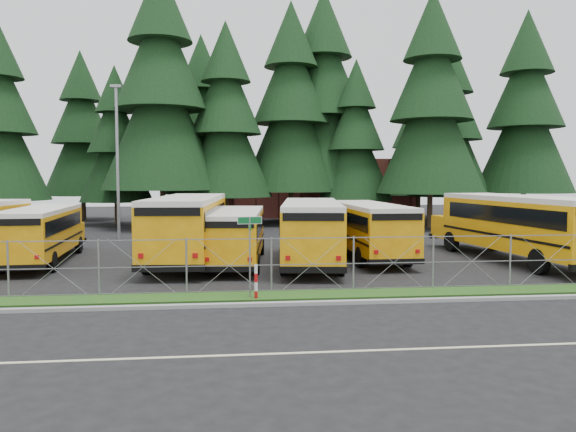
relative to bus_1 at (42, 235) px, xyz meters
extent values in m
plane|color=black|center=(11.42, -7.15, -1.33)|extent=(120.00, 120.00, 0.00)
cube|color=gray|center=(11.42, -10.25, -1.27)|extent=(50.00, 0.25, 0.12)
cube|color=#1F4212|center=(11.42, -8.85, -1.30)|extent=(50.00, 1.40, 0.06)
cube|color=beige|center=(11.42, -15.15, -1.33)|extent=(50.00, 0.12, 0.01)
cube|color=brown|center=(17.42, 32.85, 1.67)|extent=(22.00, 10.00, 6.00)
cylinder|color=gray|center=(9.61, -9.06, 0.07)|extent=(0.06, 0.06, 2.80)
cube|color=#0D5C27|center=(9.61, -9.06, 1.35)|extent=(0.80, 0.11, 0.22)
cube|color=white|center=(9.61, -9.06, 1.35)|extent=(0.84, 0.10, 0.26)
cube|color=#0D5C27|center=(9.61, -9.06, 1.11)|extent=(0.08, 0.55, 0.18)
cylinder|color=#B20C0C|center=(9.81, -9.29, -0.73)|extent=(0.11, 0.11, 1.20)
cylinder|color=gray|center=(1.72, 10.03, 3.67)|extent=(0.20, 0.20, 10.00)
cube|color=gray|center=(1.72, 10.03, 8.72)|extent=(0.70, 0.35, 0.18)
camera|label=1|loc=(8.85, -27.99, 2.81)|focal=35.00mm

